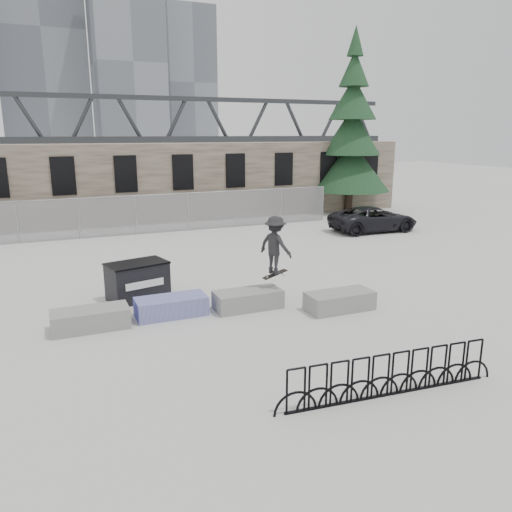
{
  "coord_description": "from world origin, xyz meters",
  "views": [
    {
      "loc": [
        -4.19,
        -13.09,
        5.11
      ],
      "look_at": [
        1.8,
        1.02,
        1.3
      ],
      "focal_mm": 35.0,
      "sensor_mm": 36.0,
      "label": 1
    }
  ],
  "objects": [
    {
      "name": "ground",
      "position": [
        0.0,
        0.0,
        0.0
      ],
      "size": [
        120.0,
        120.0,
        0.0
      ],
      "primitive_type": "plane",
      "color": "#B8B9B3",
      "rests_on": "ground"
    },
    {
      "name": "stone_wall",
      "position": [
        0.0,
        16.24,
        2.26
      ],
      "size": [
        36.0,
        2.58,
        4.5
      ],
      "color": "brown",
      "rests_on": "ground"
    },
    {
      "name": "chainlink_fence",
      "position": [
        -0.0,
        12.5,
        1.04
      ],
      "size": [
        22.06,
        0.06,
        2.02
      ],
      "color": "gray",
      "rests_on": "ground"
    },
    {
      "name": "planter_far_left",
      "position": [
        -3.38,
        0.13,
        0.3
      ],
      "size": [
        2.0,
        0.9,
        0.55
      ],
      "color": "gray",
      "rests_on": "ground"
    },
    {
      "name": "planter_center_left",
      "position": [
        -1.16,
        0.27,
        0.3
      ],
      "size": [
        2.0,
        0.9,
        0.55
      ],
      "color": "#3A3FAE",
      "rests_on": "ground"
    },
    {
      "name": "planter_center_right",
      "position": [
        1.09,
        -0.04,
        0.3
      ],
      "size": [
        2.0,
        0.9,
        0.55
      ],
      "color": "gray",
      "rests_on": "ground"
    },
    {
      "name": "planter_offset",
      "position": [
        3.54,
        -1.21,
        0.3
      ],
      "size": [
        2.0,
        0.9,
        0.55
      ],
      "color": "gray",
      "rests_on": "ground"
    },
    {
      "name": "dumpster",
      "position": [
        -1.76,
        2.11,
        0.6
      ],
      "size": [
        2.02,
        1.5,
        1.19
      ],
      "rotation": [
        0.0,
        0.0,
        0.24
      ],
      "color": "black",
      "rests_on": "ground"
    },
    {
      "name": "bike_rack",
      "position": [
        1.78,
        -5.84,
        0.44
      ],
      "size": [
        4.93,
        0.44,
        0.9
      ],
      "rotation": [
        0.0,
        0.0,
        -0.08
      ],
      "color": "black",
      "rests_on": "ground"
    },
    {
      "name": "spruce_tree",
      "position": [
        14.33,
        14.81,
        4.58
      ],
      "size": [
        5.14,
        5.14,
        11.5
      ],
      "color": "#38281E",
      "rests_on": "ground"
    },
    {
      "name": "skyline_towers",
      "position": [
        -1.01,
        93.81,
        20.79
      ],
      "size": [
        58.0,
        28.0,
        48.0
      ],
      "color": "slate",
      "rests_on": "ground"
    },
    {
      "name": "truss_bridge",
      "position": [
        10.0,
        55.0,
        4.13
      ],
      "size": [
        70.0,
        3.0,
        9.8
      ],
      "color": "#2D3033",
      "rests_on": "ground"
    },
    {
      "name": "suv",
      "position": [
        11.74,
        8.49,
        0.66
      ],
      "size": [
        4.8,
        2.37,
        1.31
      ],
      "primitive_type": "imported",
      "rotation": [
        0.0,
        0.0,
        1.53
      ],
      "color": "black",
      "rests_on": "ground"
    },
    {
      "name": "skateboarder",
      "position": [
        2.0,
        0.02,
        1.84
      ],
      "size": [
        1.08,
        1.3,
        1.88
      ],
      "rotation": [
        0.0,
        0.0,
        2.03
      ],
      "color": "black",
      "rests_on": "ground"
    }
  ]
}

